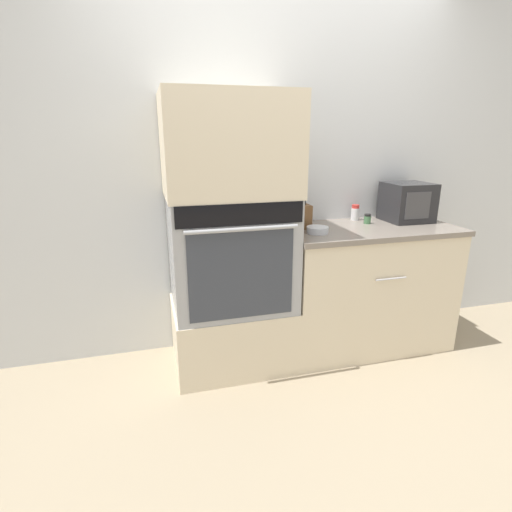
{
  "coord_description": "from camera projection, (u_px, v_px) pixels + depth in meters",
  "views": [
    {
      "loc": [
        -0.88,
        -2.11,
        1.52
      ],
      "look_at": [
        -0.25,
        0.21,
        0.78
      ],
      "focal_mm": 28.0,
      "sensor_mm": 36.0,
      "label": 1
    }
  ],
  "objects": [
    {
      "name": "knife_block",
      "position": [
        300.0,
        216.0,
        2.71
      ],
      "size": [
        0.13,
        0.14,
        0.21
      ],
      "color": "brown",
      "rests_on": "counter_unit"
    },
    {
      "name": "microwave",
      "position": [
        407.0,
        202.0,
        2.92
      ],
      "size": [
        0.32,
        0.3,
        0.28
      ],
      "color": "#232326",
      "rests_on": "counter_unit"
    },
    {
      "name": "ground_plane",
      "position": [
        301.0,
        376.0,
        2.61
      ],
      "size": [
        12.0,
        12.0,
        0.0
      ],
      "primitive_type": "plane",
      "color": "gray"
    },
    {
      "name": "wall_back",
      "position": [
        274.0,
        173.0,
        2.83
      ],
      "size": [
        8.0,
        0.05,
        2.5
      ],
      "color": "silver",
      "rests_on": "ground_plane"
    },
    {
      "name": "bowl",
      "position": [
        317.0,
        230.0,
        2.59
      ],
      "size": [
        0.14,
        0.14,
        0.04
      ],
      "color": "silver",
      "rests_on": "counter_unit"
    },
    {
      "name": "oven_cabinet_upper",
      "position": [
        229.0,
        145.0,
        2.37
      ],
      "size": [
        0.78,
        0.6,
        0.6
      ],
      "color": "beige",
      "rests_on": "wall_oven"
    },
    {
      "name": "condiment_jar_mid",
      "position": [
        367.0,
        219.0,
        2.86
      ],
      "size": [
        0.05,
        0.05,
        0.07
      ],
      "color": "#427047",
      "rests_on": "counter_unit"
    },
    {
      "name": "counter_unit",
      "position": [
        364.0,
        287.0,
        2.91
      ],
      "size": [
        1.21,
        0.63,
        0.9
      ],
      "color": "beige",
      "rests_on": "ground_plane"
    },
    {
      "name": "condiment_jar_near",
      "position": [
        355.0,
        213.0,
        2.98
      ],
      "size": [
        0.06,
        0.06,
        0.11
      ],
      "color": "silver",
      "rests_on": "counter_unit"
    },
    {
      "name": "wall_oven",
      "position": [
        231.0,
        252.0,
        2.56
      ],
      "size": [
        0.76,
        0.64,
        0.72
      ],
      "color": "#9EA0A5",
      "rests_on": "oven_cabinet_base"
    },
    {
      "name": "oven_cabinet_base",
      "position": [
        232.0,
        333.0,
        2.73
      ],
      "size": [
        0.78,
        0.6,
        0.43
      ],
      "color": "beige",
      "rests_on": "ground_plane"
    }
  ]
}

